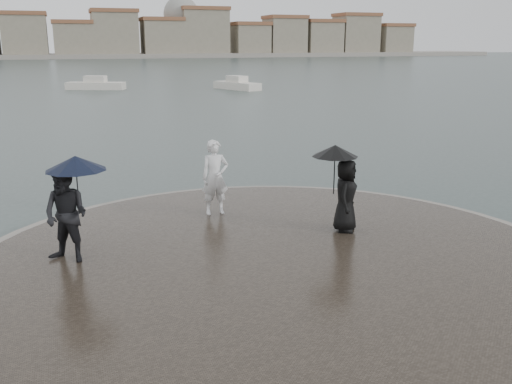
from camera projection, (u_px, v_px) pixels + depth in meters
name	position (u px, v px, depth m)	size (l,w,h in m)	color
ground	(367.00, 379.00, 7.82)	(400.00, 400.00, 0.00)	#2B3835
kerb_ring	(277.00, 273.00, 10.99)	(12.50, 12.50, 0.32)	gray
quay_tip	(277.00, 272.00, 10.98)	(11.90, 11.90, 0.36)	#2D261E
statue	(215.00, 177.00, 13.88)	(0.67, 0.44, 1.83)	white
visitor_left	(68.00, 203.00, 10.80)	(1.40, 1.23, 2.04)	black
visitor_right	(343.00, 183.00, 12.56)	(1.20, 1.08, 1.95)	black
far_skyline	(48.00, 37.00, 151.79)	(260.00, 20.00, 37.00)	gray
boats	(106.00, 91.00, 48.40)	(29.05, 20.37, 1.50)	silver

